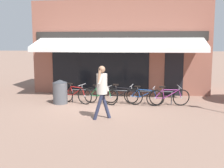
{
  "coord_description": "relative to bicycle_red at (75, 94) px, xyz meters",
  "views": [
    {
      "loc": [
        2.11,
        -11.3,
        2.58
      ],
      "look_at": [
        0.77,
        -0.92,
        1.05
      ],
      "focal_mm": 45.0,
      "sensor_mm": 36.0,
      "label": 1
    }
  ],
  "objects": [
    {
      "name": "ground_plane",
      "position": [
        0.99,
        -0.28,
        -0.39
      ],
      "size": [
        160.0,
        160.0,
        0.0
      ],
      "primitive_type": "plane",
      "color": "#846656"
    },
    {
      "name": "shop_front",
      "position": [
        1.66,
        3.86,
        1.96
      ],
      "size": [
        8.97,
        4.67,
        4.7
      ],
      "color": "#8E5647",
      "rests_on": "ground_plane"
    },
    {
      "name": "bike_rack_rail",
      "position": [
        1.95,
        0.25,
        0.1
      ],
      "size": [
        4.39,
        0.04,
        0.57
      ],
      "color": "#47494F",
      "rests_on": "ground_plane"
    },
    {
      "name": "bicycle_red",
      "position": [
        0.0,
        0.0,
        0.0
      ],
      "size": [
        1.62,
        0.81,
        0.88
      ],
      "rotation": [
        0.07,
        0.0,
        -0.41
      ],
      "color": "black",
      "rests_on": "ground_plane"
    },
    {
      "name": "bicycle_green",
      "position": [
        1.1,
        0.01,
        -0.03
      ],
      "size": [
        1.59,
        0.66,
        0.82
      ],
      "rotation": [
        -0.06,
        0.0,
        -0.34
      ],
      "color": "black",
      "rests_on": "ground_plane"
    },
    {
      "name": "bicycle_black",
      "position": [
        2.01,
        0.07,
        -0.01
      ],
      "size": [
        1.79,
        0.62,
        0.87
      ],
      "rotation": [
        0.09,
        0.0,
        -0.21
      ],
      "color": "black",
      "rests_on": "ground_plane"
    },
    {
      "name": "bicycle_blue",
      "position": [
        2.93,
        0.14,
        -0.04
      ],
      "size": [
        1.73,
        0.57,
        0.79
      ],
      "rotation": [
        0.05,
        0.0,
        -0.2
      ],
      "color": "black",
      "rests_on": "ground_plane"
    },
    {
      "name": "bicycle_purple",
      "position": [
        3.93,
        -0.06,
        -0.01
      ],
      "size": [
        1.8,
        0.54,
        0.87
      ],
      "rotation": [
        0.13,
        0.0,
        0.21
      ],
      "color": "black",
      "rests_on": "ground_plane"
    },
    {
      "name": "pedestrian_adult",
      "position": [
        1.56,
        -2.34,
        0.74
      ],
      "size": [
        0.6,
        0.65,
        1.84
      ],
      "rotation": [
        0.0,
        0.0,
        3.3
      ],
      "color": "#282D47",
      "rests_on": "ground_plane"
    },
    {
      "name": "litter_bin",
      "position": [
        -0.62,
        -0.15,
        0.13
      ],
      "size": [
        0.63,
        0.63,
        1.03
      ],
      "color": "#515459",
      "rests_on": "ground_plane"
    }
  ]
}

